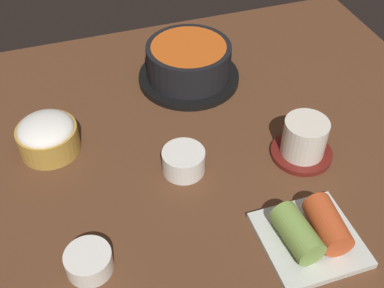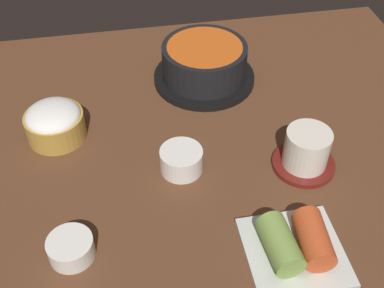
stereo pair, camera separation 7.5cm
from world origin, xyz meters
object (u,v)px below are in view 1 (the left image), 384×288
at_px(stone_pot, 189,63).
at_px(kimchi_plate, 311,233).
at_px(banchan_cup_center, 182,161).
at_px(rice_bowl, 47,135).
at_px(tea_cup_with_saucer, 304,140).
at_px(side_bowl_near, 89,261).

bearing_deg(stone_pot, kimchi_plate, -84.18).
bearing_deg(stone_pot, banchan_cup_center, -110.58).
xyz_separation_m(rice_bowl, tea_cup_with_saucer, (0.37, -0.14, 0.00)).
relative_size(rice_bowl, banchan_cup_center, 1.45).
distance_m(kimchi_plate, side_bowl_near, 0.29).
height_order(rice_bowl, kimchi_plate, rice_bowl).
distance_m(rice_bowl, tea_cup_with_saucer, 0.40).
bearing_deg(kimchi_plate, rice_bowl, 136.81).
relative_size(banchan_cup_center, side_bowl_near, 1.08).
distance_m(rice_bowl, banchan_cup_center, 0.21).
distance_m(rice_bowl, side_bowl_near, 0.24).
xyz_separation_m(stone_pot, rice_bowl, (-0.27, -0.11, -0.01)).
bearing_deg(kimchi_plate, tea_cup_with_saucer, 66.17).
distance_m(tea_cup_with_saucer, kimchi_plate, 0.17).
bearing_deg(kimchi_plate, banchan_cup_center, 124.23).
bearing_deg(banchan_cup_center, kimchi_plate, -55.77).
bearing_deg(side_bowl_near, rice_bowl, 95.35).
xyz_separation_m(rice_bowl, banchan_cup_center, (0.18, -0.11, -0.01)).
bearing_deg(rice_bowl, banchan_cup_center, -30.55).
xyz_separation_m(banchan_cup_center, side_bowl_near, (-0.16, -0.13, -0.00)).
height_order(stone_pot, tea_cup_with_saucer, stone_pot).
distance_m(rice_bowl, kimchi_plate, 0.42).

